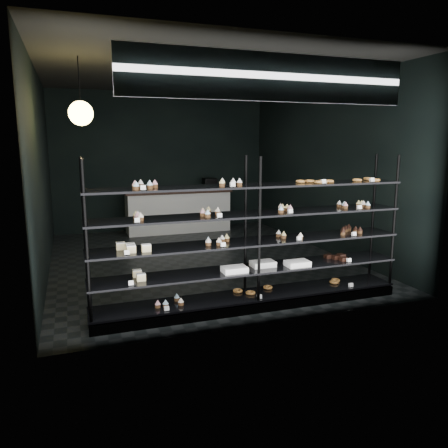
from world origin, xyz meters
name	(u,v)px	position (x,y,z in m)	size (l,w,h in m)	color
room	(197,170)	(0.00, 0.00, 1.60)	(5.01, 6.01, 3.20)	black
display_shelf	(250,259)	(-0.02, -2.45, 0.63)	(4.00, 0.50, 1.91)	black
signage	(272,77)	(0.00, -2.93, 2.75)	(3.30, 0.05, 0.50)	#0B153A
pendant_lamp	(81,113)	(-1.90, -1.03, 2.45)	(0.32, 0.32, 0.89)	black
service_counter	(179,210)	(0.26, 2.50, 0.50)	(2.46, 0.65, 1.23)	silver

